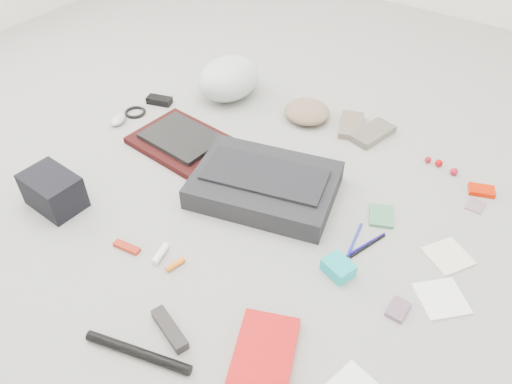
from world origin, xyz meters
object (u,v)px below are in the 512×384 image
Objects in this scene: camera_bag at (53,191)px; book_red at (264,352)px; bike_helmet at (229,78)px; messenger_bag at (265,185)px; accordion_wallet at (338,268)px; laptop at (182,138)px.

camera_bag reaches higher than book_red.
book_red is (0.87, -0.99, -0.08)m from bike_helmet.
camera_bag is at bearing -155.48° from messenger_bag.
bike_helmet reaches higher than camera_bag.
accordion_wallet is at bearing -30.25° from bike_helmet.
messenger_bag is 0.42m from accordion_wallet.
book_red is (0.93, -0.06, -0.05)m from camera_bag.
accordion_wallet is (0.90, -0.63, -0.07)m from bike_helmet.
accordion_wallet reaches higher than book_red.
messenger_bag is 1.68× the size of laptop.
camera_bag reaches higher than messenger_bag.
laptop is at bearing 78.93° from camera_bag.
laptop is 0.99m from book_red.
book_red is 0.36m from accordion_wallet.
camera_bag is 0.84× the size of book_red.
accordion_wallet is at bearing 63.42° from book_red.
book_red is (0.36, -0.53, -0.03)m from messenger_bag.
messenger_bag is 0.44m from laptop.
camera_bag is (-0.57, -0.47, 0.02)m from messenger_bag.
book_red is at bearing -75.66° from accordion_wallet.
laptop is (-0.44, 0.05, -0.00)m from messenger_bag.
book_red is at bearing -31.49° from laptop.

